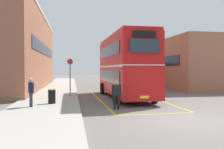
# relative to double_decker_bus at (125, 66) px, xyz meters

# --- Properties ---
(ground_plane) EXTENTS (135.60, 135.60, 0.00)m
(ground_plane) POSITION_rel_double_decker_bus_xyz_m (0.91, 6.05, -2.51)
(ground_plane) COLOR #66605B
(sidewalk_left) EXTENTS (4.00, 57.60, 0.14)m
(sidewalk_left) POSITION_rel_double_decker_bus_xyz_m (-5.59, 8.45, -2.44)
(sidewalk_left) COLOR #A39E93
(sidewalk_left) RESTS_ON ground
(brick_building_left) EXTENTS (6.25, 24.57, 8.47)m
(brick_building_left) POSITION_rel_double_decker_bus_xyz_m (-10.25, 10.83, 1.73)
(brick_building_left) COLOR brown
(brick_building_left) RESTS_ON ground
(depot_building_right) EXTENTS (7.34, 15.16, 5.68)m
(depot_building_right) POSITION_rel_double_decker_bus_xyz_m (10.04, 9.75, 0.33)
(depot_building_right) COLOR #9E6647
(depot_building_right) RESTS_ON ground
(double_decker_bus) EXTENTS (3.05, 10.02, 4.75)m
(double_decker_bus) POSITION_rel_double_decker_bus_xyz_m (0.00, 0.00, 0.00)
(double_decker_bus) COLOR black
(double_decker_bus) RESTS_ON ground
(single_deck_bus) EXTENTS (2.88, 9.55, 3.02)m
(single_deck_bus) POSITION_rel_double_decker_bus_xyz_m (3.91, 14.02, -0.87)
(single_deck_bus) COLOR black
(single_deck_bus) RESTS_ON ground
(pedestrian_boarding) EXTENTS (0.54, 0.25, 1.60)m
(pedestrian_boarding) POSITION_rel_double_decker_bus_xyz_m (-1.60, -5.27, -1.60)
(pedestrian_boarding) COLOR black
(pedestrian_boarding) RESTS_ON ground
(pedestrian_waiting_near) EXTENTS (0.36, 0.52, 1.60)m
(pedestrian_waiting_near) POSITION_rel_double_decker_bus_xyz_m (-6.30, -4.42, -1.46)
(pedestrian_waiting_near) COLOR #2D2D38
(pedestrian_waiting_near) RESTS_ON sidewalk_left
(litter_bin) EXTENTS (0.47, 0.47, 0.87)m
(litter_bin) POSITION_rel_double_decker_bus_xyz_m (-5.26, -3.28, -1.94)
(litter_bin) COLOR black
(litter_bin) RESTS_ON sidewalk_left
(bus_stop_sign) EXTENTS (0.44, 0.08, 2.90)m
(bus_stop_sign) POSITION_rel_double_decker_bus_xyz_m (-4.19, 0.79, -0.64)
(bus_stop_sign) COLOR #4C4C51
(bus_stop_sign) RESTS_ON sidewalk_left
(bay_marking_yellow) EXTENTS (4.52, 12.05, 0.01)m
(bay_marking_yellow) POSITION_rel_double_decker_bus_xyz_m (0.02, -1.89, -2.51)
(bay_marking_yellow) COLOR gold
(bay_marking_yellow) RESTS_ON ground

